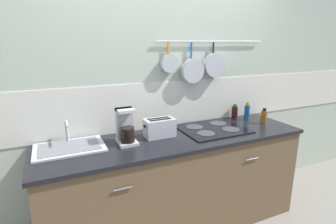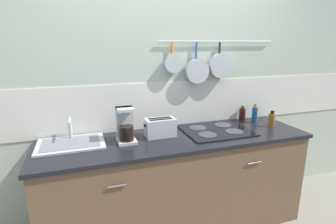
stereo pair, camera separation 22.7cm
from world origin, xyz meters
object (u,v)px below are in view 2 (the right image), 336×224
Objects in this scene: toaster at (160,127)px; bottle_hot_sauce at (242,114)px; coffee_maker at (126,127)px; bottle_sesame_oil at (272,120)px; bottle_vinegar at (255,114)px.

toaster reaches higher than bottle_hot_sauce.
bottle_sesame_oil is (1.47, -0.07, -0.05)m from coffee_maker.
bottle_hot_sauce is at bearing 122.69° from bottle_vinegar.
coffee_maker is at bearing -170.47° from bottle_hot_sauce.
bottle_sesame_oil reaches higher than bottle_hot_sauce.
bottle_vinegar reaches higher than bottle_sesame_oil.
coffee_maker reaches higher than bottle_sesame_oil.
bottle_hot_sauce is 0.33m from bottle_sesame_oil.
coffee_maker is 1.81× the size of bottle_sesame_oil.
bottle_vinegar is at bearing 111.99° from bottle_sesame_oil.
toaster is 1.02m from bottle_hot_sauce.
coffee_maker is 1.04× the size of toaster.
coffee_maker reaches higher than toaster.
toaster is at bearing 175.29° from bottle_sesame_oil.
coffee_maker is 0.32m from toaster.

